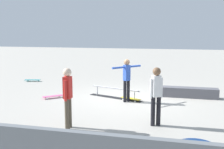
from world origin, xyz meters
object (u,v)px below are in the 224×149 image
(skateboard_main, at_px, (131,99))
(bystander_white_shirt, at_px, (156,93))
(skate_ledge, at_px, (188,92))
(bystander_red_shirt, at_px, (68,95))
(skater_main, at_px, (127,77))
(grind_rail, at_px, (115,94))
(loose_skateboard_teal, at_px, (32,80))
(loose_skateboard_pink, at_px, (53,96))

(skateboard_main, relative_size, bystander_white_shirt, 0.50)
(skate_ledge, distance_m, bystander_red_shirt, 5.44)
(skate_ledge, bearing_deg, skater_main, 29.50)
(bystander_red_shirt, bearing_deg, skate_ledge, -35.91)
(skateboard_main, xyz_separation_m, bystander_white_shirt, (-1.13, 2.54, 0.84))
(grind_rail, bearing_deg, loose_skateboard_teal, -7.11)
(grind_rail, height_order, loose_skateboard_pink, grind_rail)
(bystander_red_shirt, bearing_deg, bystander_white_shirt, -70.60)
(bystander_white_shirt, relative_size, loose_skateboard_teal, 1.96)
(skate_ledge, xyz_separation_m, skater_main, (2.20, 1.24, 0.72))
(skate_ledge, height_order, loose_skateboard_pink, skate_ledge)
(bystander_red_shirt, distance_m, loose_skateboard_pink, 3.61)
(loose_skateboard_teal, bearing_deg, loose_skateboard_pink, -61.38)
(grind_rail, distance_m, skateboard_main, 0.71)
(skate_ledge, distance_m, loose_skateboard_pink, 5.25)
(skate_ledge, distance_m, bystander_white_shirt, 3.76)
(grind_rail, xyz_separation_m, bystander_red_shirt, (0.45, 3.56, 0.74))
(bystander_white_shirt, distance_m, loose_skateboard_teal, 8.55)
(grind_rail, distance_m, skater_main, 1.02)
(skateboard_main, height_order, bystander_white_shirt, bystander_white_shirt)
(skater_main, xyz_separation_m, skateboard_main, (-0.12, -0.21, -0.84))
(skate_ledge, bearing_deg, skateboard_main, 26.42)
(skater_main, relative_size, loose_skateboard_pink, 2.17)
(skater_main, relative_size, bystander_white_shirt, 0.97)
(bystander_white_shirt, bearing_deg, skateboard_main, -92.63)
(bystander_red_shirt, bearing_deg, grind_rail, -6.85)
(skate_ledge, height_order, bystander_white_shirt, bystander_white_shirt)
(grind_rail, bearing_deg, loose_skateboard_pink, 33.39)
(grind_rail, xyz_separation_m, loose_skateboard_pink, (2.33, 0.60, -0.10))
(skater_main, xyz_separation_m, bystander_red_shirt, (0.98, 3.11, 0.00))
(skate_ledge, distance_m, skateboard_main, 2.32)
(bystander_white_shirt, xyz_separation_m, loose_skateboard_teal, (6.73, -5.20, -0.84))
(grind_rail, distance_m, bystander_red_shirt, 3.67)
(bystander_white_shirt, relative_size, loose_skateboard_pink, 2.22)
(loose_skateboard_pink, bearing_deg, bystander_white_shirt, -70.25)
(bystander_red_shirt, xyz_separation_m, loose_skateboard_pink, (1.89, -2.96, -0.84))
(skate_ledge, bearing_deg, bystander_white_shirt, 75.23)
(grind_rail, relative_size, skater_main, 1.42)
(bystander_red_shirt, bearing_deg, loose_skateboard_pink, 32.77)
(skater_main, xyz_separation_m, loose_skateboard_teal, (5.48, -2.87, -0.84))
(skater_main, bearing_deg, skateboard_main, 11.80)
(bystander_red_shirt, relative_size, loose_skateboard_pink, 2.24)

